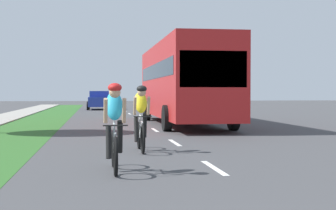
{
  "coord_description": "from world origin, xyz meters",
  "views": [
    {
      "loc": [
        -2.19,
        -1.33,
        1.42
      ],
      "look_at": [
        0.36,
        16.1,
        0.96
      ],
      "focal_mm": 52.83,
      "sensor_mm": 36.0,
      "label": 1
    }
  ],
  "objects_px": {
    "cyclist_trailing": "(141,118)",
    "sedan_blue": "(99,100)",
    "cyclist_lead": "(114,126)",
    "bus_red": "(183,80)"
  },
  "relations": [
    {
      "from": "cyclist_lead",
      "to": "bus_red",
      "type": "relative_size",
      "value": 0.15
    },
    {
      "from": "cyclist_lead",
      "to": "sedan_blue",
      "type": "relative_size",
      "value": 0.4
    },
    {
      "from": "cyclist_trailing",
      "to": "bus_red",
      "type": "relative_size",
      "value": 0.15
    },
    {
      "from": "cyclist_lead",
      "to": "bus_red",
      "type": "height_order",
      "value": "bus_red"
    },
    {
      "from": "cyclist_lead",
      "to": "bus_red",
      "type": "xyz_separation_m",
      "value": [
        3.48,
        12.7,
        1.17
      ]
    },
    {
      "from": "cyclist_trailing",
      "to": "sedan_blue",
      "type": "xyz_separation_m",
      "value": [
        -0.79,
        29.27,
        -0.04
      ]
    },
    {
      "from": "cyclist_trailing",
      "to": "sedan_blue",
      "type": "height_order",
      "value": "cyclist_trailing"
    },
    {
      "from": "cyclist_lead",
      "to": "sedan_blue",
      "type": "xyz_separation_m",
      "value": [
        -0.06,
        32.23,
        -0.04
      ]
    },
    {
      "from": "cyclist_lead",
      "to": "cyclist_trailing",
      "type": "xyz_separation_m",
      "value": [
        0.74,
        2.96,
        0.0
      ]
    },
    {
      "from": "cyclist_lead",
      "to": "sedan_blue",
      "type": "distance_m",
      "value": 32.23
    }
  ]
}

